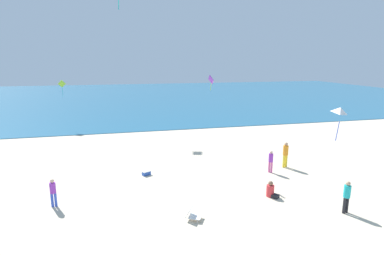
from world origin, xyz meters
The scene contains 12 objects.
ground_plane centered at (0.00, 10.00, 0.00)m, with size 120.00×120.00×0.00m, color beige.
ocean_water centered at (0.00, 54.32, 0.03)m, with size 120.00×60.00×0.05m, color #236084.
beach_chair_far_right centered at (-0.46, 6.76, 0.23)m, with size 0.84×0.79×0.52m.
cooler_box centered at (-1.93, 12.65, 0.13)m, with size 0.58×0.50×0.26m.
person_0 centered at (6.99, 11.95, 0.97)m, with size 0.38×0.38×1.68m.
person_3 centered at (-6.61, 9.50, 0.81)m, with size 0.29×0.29×1.39m.
person_4 centered at (6.47, 5.70, 0.89)m, with size 0.35×0.35×1.54m.
person_5 centered at (5.61, 11.29, 0.81)m, with size 0.39×0.39×1.39m.
person_7 centered at (3.99, 8.09, 0.31)m, with size 0.67×0.73×0.83m.
kite_lime centered at (-8.77, 28.32, 4.42)m, with size 0.76×0.09×1.68m.
kite_white centered at (4.55, 4.34, 5.04)m, with size 0.75×0.80×1.32m.
kite_purple centered at (2.26, 13.19, 5.64)m, with size 0.24×0.59×0.95m.
Camera 1 is at (-3.43, -5.40, 6.89)m, focal length 29.14 mm.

